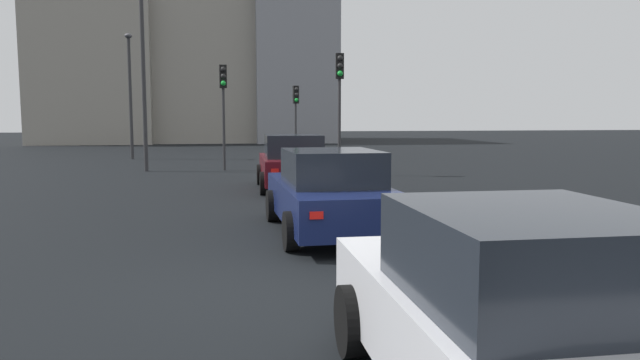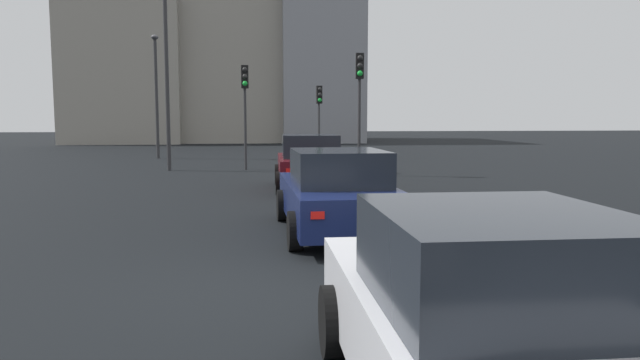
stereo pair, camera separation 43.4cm
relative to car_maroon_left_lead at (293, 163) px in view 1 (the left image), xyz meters
The scene contains 12 objects.
ground_plane 10.25m from the car_maroon_left_lead, behind, with size 160.00×160.00×0.20m, color black.
car_maroon_left_lead is the anchor object (origin of this frame).
car_navy_left_second 6.67m from the car_maroon_left_lead, behind, with size 4.49×2.07×1.53m.
car_white_left_third 13.49m from the car_maroon_left_lead, behind, with size 4.05×2.00×1.53m.
traffic_light_near_left 7.19m from the car_maroon_left_lead, 16.26° to the left, with size 0.32×0.29×4.16m.
traffic_light_near_right 4.95m from the car_maroon_left_lead, 30.15° to the right, with size 0.32×0.30×4.38m.
traffic_light_far_left 12.99m from the car_maroon_left_lead, ahead, with size 0.33×0.31×3.70m.
street_lamp_kerbside 15.51m from the car_maroon_left_lead, 25.06° to the left, with size 0.56×0.36×6.24m.
street_lamp_far 9.43m from the car_maroon_left_lead, 36.51° to the left, with size 0.56×0.36×9.09m.
building_facade_left 36.80m from the car_maroon_left_lead, ahead, with size 13.31×6.68×13.87m, color gray.
building_facade_center 37.06m from the car_maroon_left_lead, ahead, with size 11.19×11.47×17.47m, color gray.
building_facade_right 39.06m from the car_maroon_left_lead, 17.64° to the left, with size 15.25×9.23×11.46m, color gray.
Camera 1 is at (-7.04, 0.42, 2.12)m, focal length 33.01 mm.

